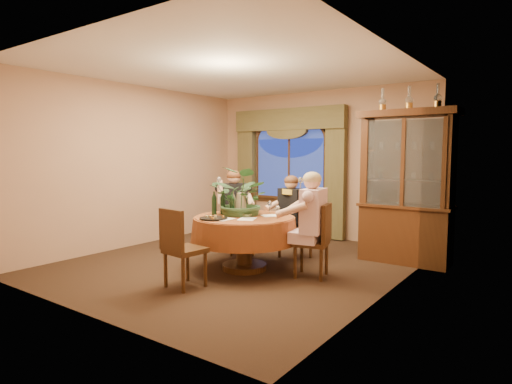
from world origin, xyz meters
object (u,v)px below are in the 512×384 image
Objects in this scene: oil_lamp_left at (383,100)px; chair_back_right at (295,227)px; wine_bottle_0 at (239,202)px; dining_table at (244,243)px; person_scarf at (292,217)px; china_cabinet at (406,187)px; centerpiece_plant at (243,174)px; person_pink at (313,225)px; person_back at (234,212)px; chair_front_left at (185,248)px; oil_lamp_center at (409,98)px; chair_back at (241,224)px; wine_bottle_5 at (222,202)px; wine_bottle_4 at (233,203)px; chair_right at (311,241)px; oil_lamp_right at (438,96)px; wine_bottle_2 at (232,204)px; wine_bottle_3 at (214,203)px; olive_bowl at (247,215)px; wine_bottle_1 at (223,203)px; stoneware_vase at (241,204)px.

oil_lamp_left reaches higher than chair_back_right.
dining_table is at bearing -40.23° from wine_bottle_0.
person_scarf is (-0.04, -0.04, 0.16)m from chair_back_right.
oil_lamp_left is at bearing -134.72° from person_scarf.
centerpiece_plant is (-1.79, -1.59, 0.21)m from china_cabinet.
china_cabinet reaches higher than person_pink.
person_back is 0.97m from person_scarf.
chair_front_left is 0.75× the size of person_scarf.
oil_lamp_center reaches higher than person_back.
chair_back is at bearing 60.32° from person_pink.
chair_back is 0.71× the size of person_back.
chair_front_left is at bearing -72.08° from wine_bottle_5.
oil_lamp_center reaches higher than wine_bottle_5.
chair_back is 0.78m from wine_bottle_5.
oil_lamp_center is (1.70, 1.70, 2.04)m from dining_table.
chair_back_right is 1.11m from person_pink.
chair_right is at bearing 8.57° from wine_bottle_4.
china_cabinet is 6.80× the size of wine_bottle_0.
oil_lamp_left is 0.35× the size of centerpiece_plant.
oil_lamp_left is (-0.39, 0.00, 1.29)m from china_cabinet.
oil_lamp_right is 3.22m from wine_bottle_4.
wine_bottle_3 is (-0.28, -0.06, 0.00)m from wine_bottle_2.
chair_front_left is 1.65m from person_pink.
wine_bottle_3 is (-0.52, -0.08, 0.14)m from olive_bowl.
wine_bottle_2 reaches higher than chair_right.
wine_bottle_2 is (0.21, -0.05, 0.00)m from wine_bottle_1.
wine_bottle_1 and wine_bottle_5 have the same top height.
wine_bottle_5 is at bearing -143.41° from oil_lamp_center.
china_cabinet is at bearing 0.00° from oil_lamp_center.
wine_bottle_4 is (-0.31, 0.09, 0.14)m from olive_bowl.
wine_bottle_2 is (0.43, -0.77, 0.44)m from chair_back.
chair_front_left is at bearing 93.45° from chair_back_right.
wine_bottle_0 is at bearing 68.59° from person_scarf.
china_cabinet reaches higher than wine_bottle_0.
wine_bottle_3 is 1.00× the size of wine_bottle_4.
oil_lamp_center reaches higher than wine_bottle_0.
chair_back_right is 2.91× the size of wine_bottle_2.
oil_lamp_left is 2.63m from stoneware_vase.
wine_bottle_1 is at bearing 85.75° from chair_right.
oil_lamp_right is (2.09, 1.70, 2.04)m from dining_table.
centerpiece_plant reaches higher than wine_bottle_4.
wine_bottle_2 is at bearing 81.23° from person_scarf.
wine_bottle_2 and wine_bottle_5 have the same top height.
person_pink reaches higher than chair_back_right.
chair_right reaches higher than olive_bowl.
chair_front_left is 0.99× the size of centerpiece_plant.
chair_back is at bearing 57.68° from chair_right.
person_scarf is at bearing 71.14° from centerpiece_plant.
chair_back is 2.91× the size of wine_bottle_3.
oil_lamp_left is at bearing 180.00° from oil_lamp_center.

